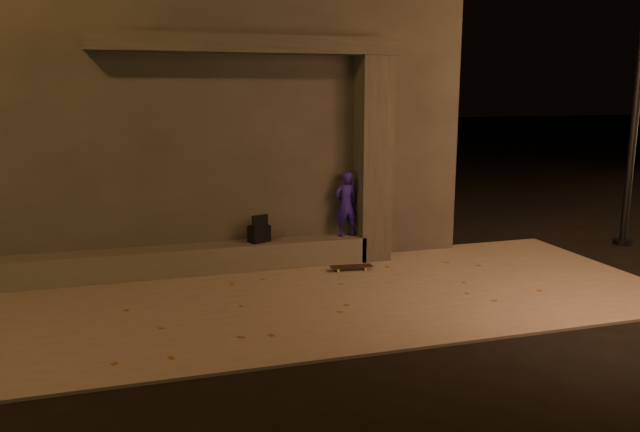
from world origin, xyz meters
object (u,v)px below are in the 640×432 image
object	(u,v)px
backpack	(259,232)
skateboarder	(346,204)
column	(373,160)
skateboard	(351,267)

from	to	relation	value
backpack	skateboarder	bearing A→B (deg)	-23.08
skateboarder	backpack	xyz separation A→B (m)	(-1.57, 0.00, -0.42)
column	skateboarder	world-z (taller)	column
backpack	skateboard	size ratio (longest dim) A/B	0.66
column	backpack	xyz separation A→B (m)	(-2.07, 0.00, -1.18)
skateboarder	skateboard	bearing A→B (deg)	75.90
backpack	skateboard	distance (m)	1.68
backpack	skateboard	bearing A→B (deg)	-47.20
column	skateboarder	bearing A→B (deg)	180.00
column	backpack	bearing A→B (deg)	180.00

